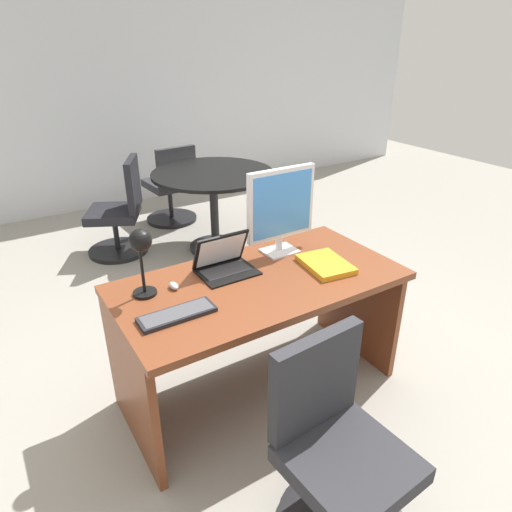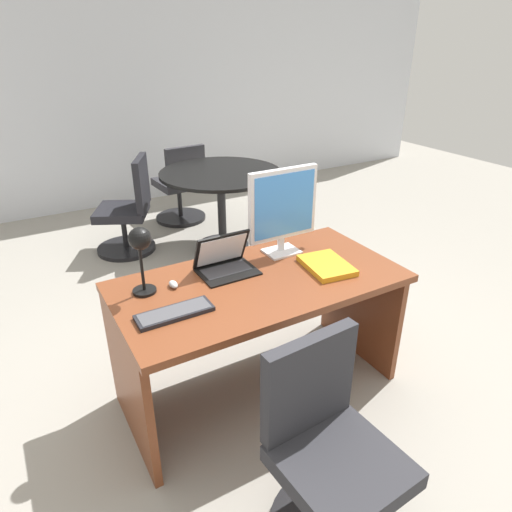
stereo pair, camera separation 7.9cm
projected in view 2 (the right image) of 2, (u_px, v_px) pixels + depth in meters
name	position (u px, v px, depth m)	size (l,w,h in m)	color
ground	(171.00, 282.00, 3.94)	(12.00, 12.00, 0.00)	gray
back_wall	(88.00, 86.00, 5.10)	(10.00, 0.10, 2.80)	silver
desk	(255.00, 309.00, 2.57)	(1.54, 0.79, 0.75)	brown
monitor	(283.00, 207.00, 2.61)	(0.44, 0.16, 0.51)	silver
laptop	(224.00, 259.00, 2.51)	(0.31, 0.24, 0.22)	black
keyboard	(175.00, 313.00, 2.13)	(0.36, 0.13, 0.02)	black
mouse	(173.00, 284.00, 2.35)	(0.04, 0.07, 0.03)	#B7BABF
desk_lamp	(141.00, 247.00, 2.18)	(0.12, 0.14, 0.36)	black
book	(327.00, 265.00, 2.55)	(0.26, 0.34, 0.03)	orange
office_chair	(330.00, 464.00, 1.86)	(0.56, 0.56, 0.88)	black
meeting_table	(221.00, 191.00, 4.31)	(1.13, 1.13, 0.78)	black
meeting_chair_near	(129.00, 215.00, 4.36)	(0.63, 0.62, 0.92)	black
meeting_chair_far	(181.00, 190.00, 5.07)	(0.56, 0.56, 0.87)	black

